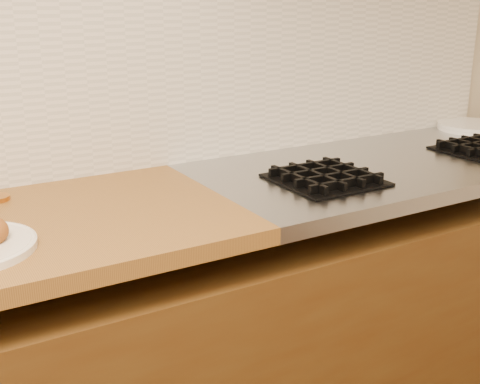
{
  "coord_description": "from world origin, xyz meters",
  "views": [
    {
      "loc": [
        -0.18,
        0.39,
        1.36
      ],
      "look_at": [
        0.51,
        1.56,
        0.93
      ],
      "focal_mm": 45.0,
      "sensor_mm": 36.0,
      "label": 1
    }
  ],
  "objects": [
    {
      "name": "stovetop",
      "position": [
        1.15,
        1.69,
        0.88
      ],
      "size": [
        1.3,
        0.62,
        0.04
      ],
      "primitive_type": "cube",
      "color": "#9EA0A5",
      "rests_on": "base_cabinet"
    },
    {
      "name": "burner_grates",
      "position": [
        1.13,
        1.61,
        0.91
      ],
      "size": [
        0.91,
        0.26,
        0.03
      ],
      "color": "black",
      "rests_on": "stovetop"
    },
    {
      "name": "plate_stack",
      "position": [
        1.7,
        1.87,
        0.91
      ],
      "size": [
        0.25,
        0.25,
        0.02
      ],
      "color": "white",
      "rests_on": "stovetop"
    }
  ]
}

